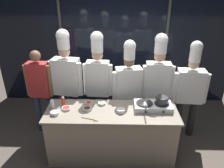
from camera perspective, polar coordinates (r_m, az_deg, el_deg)
ground_plane at (r=4.01m, az=-0.09°, el=-17.71°), size 24.00×24.00×0.00m
window_wall_back at (r=5.06m, az=0.45°, el=9.57°), size 5.49×0.09×2.70m
demo_counter at (r=3.72m, az=-0.09°, el=-12.75°), size 2.09×0.70×0.88m
portable_stove at (r=3.56m, az=10.64°, el=-5.63°), size 0.59×0.34×0.10m
frying_pan at (r=3.50m, az=8.53°, el=-4.69°), size 0.26×0.46×0.04m
stock_pot at (r=3.53m, az=12.98°, el=-4.06°), size 0.21×0.19×0.11m
squeeze_bottle_clear at (r=3.61m, az=-15.37°, el=-5.00°), size 0.06×0.06×0.18m
squeeze_bottle_chili at (r=3.67m, az=-12.68°, el=-4.21°), size 0.05×0.05×0.18m
prep_bowl_garlic at (r=3.42m, az=2.35°, el=-6.88°), size 0.14×0.14×0.06m
prep_bowl_bean_sprouts at (r=3.48m, az=-14.73°, el=-7.30°), size 0.13×0.13×0.05m
prep_bowl_soy_glaze at (r=3.49m, az=-6.52°, el=-6.41°), size 0.13×0.13×0.04m
prep_bowl_bell_pepper at (r=3.56m, az=-11.85°, el=-6.19°), size 0.14×0.14×0.04m
prep_bowl_chili_flakes at (r=3.65m, az=-6.14°, el=-4.93°), size 0.11×0.11×0.04m
prep_bowl_noodles at (r=3.63m, az=-2.72°, el=-5.02°), size 0.13×0.13×0.04m
serving_spoon_slotted at (r=3.27m, az=-4.85°, el=-9.19°), size 0.27×0.11×0.02m
person_guest at (r=4.18m, az=-18.38°, el=-0.20°), size 0.49×0.20×1.67m
chef_head at (r=4.02m, az=-11.80°, el=1.87°), size 0.61×0.32×2.02m
chef_sous at (r=3.95m, az=-3.68°, el=1.94°), size 0.53×0.23×1.98m
chef_line at (r=3.90m, az=4.30°, el=-0.17°), size 0.58×0.31×1.87m
chef_pastry at (r=3.94m, az=11.82°, el=1.14°), size 0.56×0.24×1.97m
chef_apprentice at (r=4.11m, az=19.69°, el=-0.70°), size 0.61×0.27×1.86m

